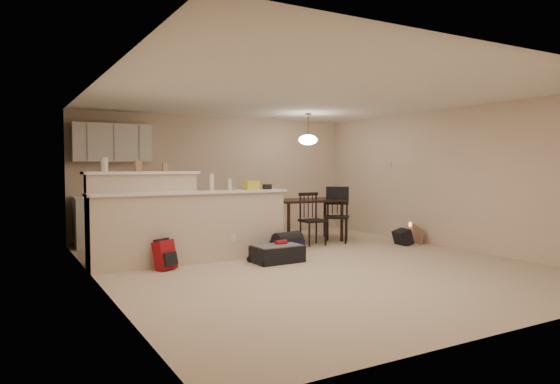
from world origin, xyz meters
TOP-DOWN VIEW (x-y plane):
  - room at (0.00, 0.00)m, footprint 7.00×7.02m
  - breakfast_bar at (-1.76, 0.98)m, footprint 3.08×0.58m
  - upper_cabinets at (-2.20, 3.32)m, footprint 1.40×0.34m
  - kitchen_counter at (-2.00, 3.19)m, footprint 1.80×0.60m
  - thermostat at (2.98, 1.55)m, footprint 0.02×0.12m
  - jar at (-2.73, 1.12)m, footprint 0.10×0.10m
  - cereal_box at (-2.25, 1.12)m, footprint 0.10×0.07m
  - small_box at (-1.86, 1.12)m, footprint 0.08×0.06m
  - bottle_a at (-1.20, 0.90)m, footprint 0.07×0.07m
  - bottle_b at (-0.89, 0.90)m, footprint 0.06×0.06m
  - bag_lump at (-0.52, 0.90)m, footprint 0.22×0.18m
  - pouch at (-0.23, 0.90)m, footprint 0.12×0.10m
  - dining_table at (1.23, 1.94)m, footprint 1.40×1.02m
  - pendant_lamp at (1.23, 1.94)m, footprint 0.36×0.36m
  - dining_chair_near at (1.01, 1.41)m, footprint 0.44×0.42m
  - dining_chair_far at (1.59, 1.47)m, footprint 0.63×0.63m
  - suitcase at (-0.37, 0.31)m, footprint 0.76×0.51m
  - red_backpack at (-2.03, 0.61)m, footprint 0.33×0.28m
  - navy_duffel at (-0.01, 0.61)m, footprint 0.54×0.35m
  - black_daypack at (2.48, 0.61)m, footprint 0.26×0.34m
  - cardboard_sheet at (2.85, 0.61)m, footprint 0.15×0.41m

SIDE VIEW (x-z plane):
  - suitcase at x=-0.37m, z-range 0.00..0.25m
  - navy_duffel at x=-0.01m, z-range 0.00..0.28m
  - black_daypack at x=2.48m, z-range 0.00..0.28m
  - cardboard_sheet at x=2.85m, z-range 0.00..0.32m
  - red_backpack at x=-2.03m, z-range 0.00..0.42m
  - kitchen_counter at x=-2.00m, z-range 0.00..0.90m
  - dining_chair_near at x=1.01m, z-range 0.00..0.97m
  - dining_chair_far at x=1.59m, z-range 0.00..1.04m
  - breakfast_bar at x=-1.76m, z-range -0.09..1.30m
  - dining_table at x=1.23m, z-range 0.31..1.13m
  - pouch at x=-0.23m, z-range 1.09..1.17m
  - bag_lump at x=-0.52m, z-range 1.09..1.23m
  - bottle_b at x=-0.89m, z-range 1.09..1.27m
  - bottle_a at x=-1.20m, z-range 1.09..1.35m
  - room at x=0.00m, z-range 0.00..2.50m
  - small_box at x=-1.86m, z-range 1.39..1.51m
  - cereal_box at x=-2.25m, z-range 1.39..1.55m
  - jar at x=-2.73m, z-range 1.39..1.59m
  - thermostat at x=2.98m, z-range 1.44..1.56m
  - upper_cabinets at x=-2.20m, z-range 1.55..2.25m
  - pendant_lamp at x=1.23m, z-range 1.68..2.30m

